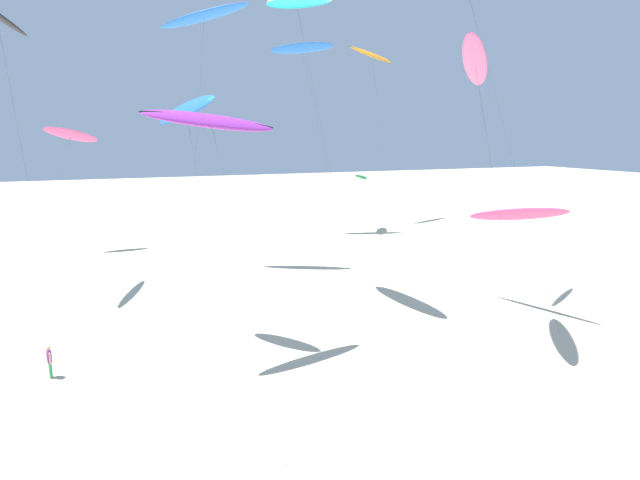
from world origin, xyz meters
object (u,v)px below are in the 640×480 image
Objects in this scene: flying_kite_4 at (515,214)px; person_foreground_walker at (50,361)px; flying_kite_1 at (372,55)px; flying_kite_5 at (361,177)px; flying_kite_3 at (296,1)px; flying_kite_7 at (302,48)px; flying_kite_11 at (71,135)px; flying_kite_10 at (211,121)px; flying_kite_8 at (475,62)px; flying_kite_0 at (186,110)px; flying_kite_9 at (204,16)px.

flying_kite_4 is 28.19m from person_foreground_walker.
flying_kite_1 reaches higher than flying_kite_5.
flying_kite_7 is at bearing 68.86° from flying_kite_3.
flying_kite_10 is at bearing -76.28° from flying_kite_11.
flying_kite_5 is at bearing -124.60° from flying_kite_1.
flying_kite_7 is 13.55× the size of person_foreground_walker.
flying_kite_8 is 10.07× the size of person_foreground_walker.
flying_kite_10 is at bearing -133.15° from flying_kite_3.
flying_kite_3 is 1.30× the size of flying_kite_8.
flying_kite_10 is at bearing -117.35° from flying_kite_7.
flying_kite_0 is at bearing 12.83° from person_foreground_walker.
flying_kite_0 is at bearing 105.43° from flying_kite_10.
flying_kite_0 is at bearing -120.62° from flying_kite_7.
flying_kite_3 is 1.67× the size of flying_kite_11.
flying_kite_0 is 37.76m from flying_kite_5.
flying_kite_3 reaches higher than flying_kite_8.
flying_kite_0 is at bearing -129.81° from flying_kite_1.
flying_kite_7 is at bearing 51.49° from person_foreground_walker.
flying_kite_1 reaches higher than flying_kite_7.
flying_kite_11 is (-7.00, 29.02, -1.23)m from flying_kite_0.
person_foreground_walker is at bearing -156.80° from flying_kite_3.
flying_kite_8 is at bearing -95.49° from flying_kite_7.
flying_kite_3 is at bearing 23.20° from person_foreground_walker.
flying_kite_9 is 1.74× the size of flying_kite_11.
flying_kite_11 is (-24.30, -0.22, -9.52)m from flying_kite_7.
flying_kite_8 is 13.81m from flying_kite_10.
person_foreground_walker is at bearing 172.32° from flying_kite_10.
flying_kite_5 is (4.08, 30.32, 0.10)m from flying_kite_4.
person_foreground_walker is at bearing -167.17° from flying_kite_0.
flying_kite_1 is 1.40× the size of flying_kite_8.
flying_kite_0 is 14.11m from person_foreground_walker.
flying_kite_3 is at bearing -111.14° from flying_kite_7.
flying_kite_7 is at bearing 62.65° from flying_kite_10.
flying_kite_3 is 13.08× the size of person_foreground_walker.
flying_kite_7 is at bearing 0.53° from flying_kite_11.
flying_kite_10 is (-16.55, -31.99, -8.92)m from flying_kite_7.
person_foreground_walker is at bearing 178.94° from flying_kite_4.
flying_kite_11 reaches higher than person_foreground_walker.
flying_kite_9 reaches higher than flying_kite_7.
flying_kite_4 reaches higher than flying_kite_5.
flying_kite_8 reaches higher than flying_kite_0.
flying_kite_1 is 55.35m from person_foreground_walker.
flying_kite_0 is at bearing -148.42° from flying_kite_3.
flying_kite_9 is (-3.67, 11.83, 1.16)m from flying_kite_3.
flying_kite_8 is (13.98, -5.34, 2.41)m from flying_kite_0.
flying_kite_5 is 0.38× the size of flying_kite_7.
flying_kite_7 is 26.10m from flying_kite_11.
flying_kite_9 is at bearing 130.56° from flying_kite_4.
flying_kite_1 is at bearing 45.11° from person_foreground_walker.
flying_kite_7 is (-7.09, 1.10, 14.50)m from flying_kite_5.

